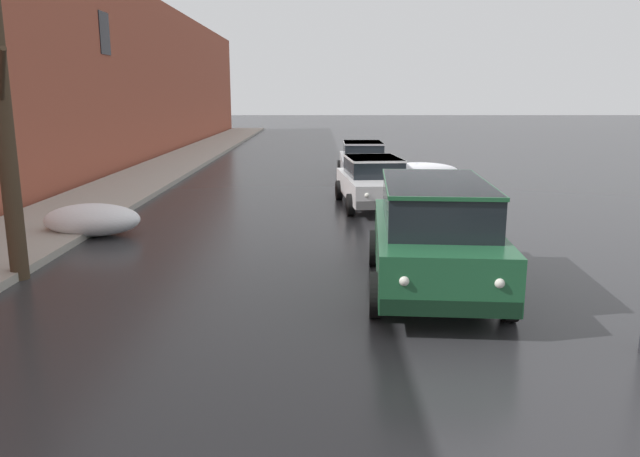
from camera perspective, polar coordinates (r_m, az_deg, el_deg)
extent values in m
cube|color=#A8A399|center=(19.71, -19.74, 2.57)|extent=(2.88, 80.00, 0.16)
cube|color=#9E4C38|center=(20.23, -25.90, 13.53)|extent=(0.60, 80.00, 8.04)
cube|color=black|center=(26.13, -19.34, 16.82)|extent=(0.08, 1.10, 1.60)
ellipsoid|color=white|center=(15.01, -20.32, 0.78)|extent=(2.19, 1.35, 0.74)
ellipsoid|color=white|center=(15.14, -21.65, 0.41)|extent=(0.66, 0.55, 0.55)
ellipsoid|color=white|center=(15.07, -22.17, 0.43)|extent=(0.73, 0.61, 0.61)
ellipsoid|color=white|center=(24.06, 9.38, 5.36)|extent=(3.05, 1.09, 0.64)
ellipsoid|color=white|center=(23.93, 7.61, 5.35)|extent=(0.74, 0.61, 0.61)
ellipsoid|color=white|center=(23.92, 8.96, 5.34)|extent=(0.77, 0.65, 0.65)
cylinder|color=#423323|center=(11.64, -27.51, 11.31)|extent=(0.31, 0.31, 6.49)
cylinder|color=#423323|center=(10.96, -27.35, 12.44)|extent=(0.82, 1.26, 0.86)
cube|color=#1E5633|center=(10.25, 10.71, -1.64)|extent=(2.22, 4.64, 0.80)
cube|color=black|center=(10.15, 10.85, 2.48)|extent=(1.85, 3.27, 0.68)
cube|color=#1E5633|center=(10.10, 10.93, 4.21)|extent=(1.89, 3.34, 0.06)
cube|color=black|center=(8.24, 12.20, -7.23)|extent=(1.84, 0.26, 0.22)
cube|color=black|center=(12.45, 9.63, -0.45)|extent=(1.84, 0.26, 0.22)
cylinder|color=black|center=(9.20, 17.48, -6.24)|extent=(0.23, 0.69, 0.68)
cylinder|color=black|center=(8.96, 5.40, -6.19)|extent=(0.23, 0.69, 0.68)
cylinder|color=black|center=(11.83, 14.56, -1.95)|extent=(0.23, 0.69, 0.68)
cylinder|color=black|center=(11.65, 5.25, -1.82)|extent=(0.23, 0.69, 0.68)
sphere|color=silver|center=(8.20, 16.58, -4.91)|extent=(0.14, 0.14, 0.14)
sphere|color=silver|center=(8.04, 8.03, -4.86)|extent=(0.14, 0.14, 0.14)
cube|color=silver|center=(17.77, 5.24, 3.95)|extent=(2.05, 4.34, 0.60)
cube|color=black|center=(17.90, 5.16, 5.82)|extent=(1.64, 2.31, 0.52)
cube|color=silver|center=(17.88, 5.17, 6.55)|extent=(1.68, 2.35, 0.06)
cube|color=slate|center=(15.80, 6.51, 2.21)|extent=(1.66, 0.26, 0.22)
cube|color=slate|center=(19.80, 4.20, 4.31)|extent=(1.66, 0.26, 0.22)
cylinder|color=black|center=(16.73, 8.91, 2.29)|extent=(0.23, 0.61, 0.60)
cylinder|color=black|center=(16.41, 3.03, 2.22)|extent=(0.23, 0.61, 0.60)
cylinder|color=black|center=(19.24, 7.09, 3.65)|extent=(0.23, 0.61, 0.60)
cylinder|color=black|center=(18.96, 1.96, 3.61)|extent=(0.23, 0.61, 0.60)
sphere|color=silver|center=(15.85, 8.51, 3.14)|extent=(0.14, 0.14, 0.14)
sphere|color=silver|center=(15.63, 4.58, 3.11)|extent=(0.14, 0.14, 0.14)
cube|color=#B7B7BC|center=(23.62, 4.21, 6.05)|extent=(1.71, 4.24, 0.60)
cube|color=black|center=(23.77, 4.20, 7.45)|extent=(1.46, 2.21, 0.52)
cube|color=#B7B7BC|center=(23.76, 4.21, 8.00)|extent=(1.50, 2.25, 0.06)
cube|color=#525254|center=(21.60, 4.55, 4.97)|extent=(1.65, 0.13, 0.22)
cube|color=#525254|center=(25.69, 3.92, 6.16)|extent=(1.65, 0.13, 0.22)
cylinder|color=black|center=(22.43, 6.61, 4.89)|extent=(0.18, 0.60, 0.60)
cylinder|color=black|center=(22.32, 2.19, 4.93)|extent=(0.18, 0.60, 0.60)
cylinder|color=black|center=(25.02, 5.99, 5.68)|extent=(0.18, 0.60, 0.60)
cylinder|color=black|center=(24.92, 2.03, 5.71)|extent=(0.18, 0.60, 0.60)
sphere|color=silver|center=(21.58, 6.02, 5.63)|extent=(0.14, 0.14, 0.14)
sphere|color=silver|center=(21.50, 3.10, 5.66)|extent=(0.14, 0.14, 0.14)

